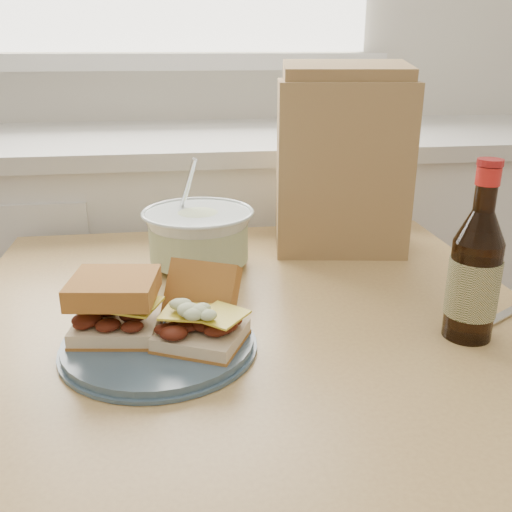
{
  "coord_description": "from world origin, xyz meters",
  "views": [
    {
      "loc": [
        -0.02,
        0.09,
        1.17
      ],
      "look_at": [
        0.1,
        0.94,
        0.85
      ],
      "focal_mm": 40.0,
      "sensor_mm": 36.0,
      "label": 1
    }
  ],
  "objects": [
    {
      "name": "cabinet_run",
      "position": [
        -0.0,
        1.7,
        0.47
      ],
      "size": [
        2.5,
        0.64,
        0.94
      ],
      "color": "silver",
      "rests_on": "ground"
    },
    {
      "name": "dining_table",
      "position": [
        0.09,
        0.89,
        0.66
      ],
      "size": [
        0.92,
        0.92,
        0.77
      ],
      "rotation": [
        0.0,
        0.0,
        -0.0
      ],
      "color": "tan",
      "rests_on": "ground"
    },
    {
      "name": "plate",
      "position": [
        -0.05,
        0.8,
        0.78
      ],
      "size": [
        0.26,
        0.26,
        0.02
      ],
      "primitive_type": "cylinder",
      "color": "#405667",
      "rests_on": "dining_table"
    },
    {
      "name": "sandwich_left",
      "position": [
        -0.11,
        0.83,
        0.83
      ],
      "size": [
        0.13,
        0.12,
        0.09
      ],
      "rotation": [
        0.0,
        0.0,
        -0.15
      ],
      "color": "beige",
      "rests_on": "plate"
    },
    {
      "name": "sandwich_right",
      "position": [
        0.01,
        0.8,
        0.82
      ],
      "size": [
        0.14,
        0.19,
        0.09
      ],
      "rotation": [
        0.0,
        0.0,
        -0.45
      ],
      "color": "beige",
      "rests_on": "plate"
    },
    {
      "name": "coleslaw_bowl",
      "position": [
        0.02,
        1.12,
        0.82
      ],
      "size": [
        0.21,
        0.21,
        0.21
      ],
      "color": "silver",
      "rests_on": "dining_table"
    },
    {
      "name": "beer_bottle",
      "position": [
        0.39,
        0.78,
        0.87
      ],
      "size": [
        0.07,
        0.07,
        0.26
      ],
      "rotation": [
        0.0,
        0.0,
        -0.11
      ],
      "color": "black",
      "rests_on": "dining_table"
    },
    {
      "name": "paper_bag",
      "position": [
        0.31,
        1.19,
        0.94
      ],
      "size": [
        0.28,
        0.21,
        0.34
      ],
      "primitive_type": "cube",
      "rotation": [
        0.0,
        0.0,
        -0.16
      ],
      "color": "#A37B4F",
      "rests_on": "dining_table"
    }
  ]
}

